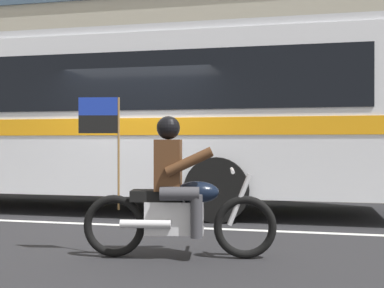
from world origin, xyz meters
The scene contains 7 objects.
ground_plane centered at (0.00, 0.00, 0.00)m, with size 60.00×60.00×0.00m, color black.
sidewalk_curb centered at (0.00, 5.10, 0.07)m, with size 28.00×3.80×0.15m, color #A39E93.
lane_center_stripe centered at (0.00, -0.60, 0.00)m, with size 26.60×0.14×0.01m, color silver.
office_building_facade centered at (0.00, 7.39, 4.65)m, with size 28.00×0.89×9.28m.
transit_bus centered at (-2.14, 1.19, 1.88)m, with size 12.70×2.67×3.22m.
motorcycle_with_rider centered at (1.35, -2.50, 0.67)m, with size 2.17×0.73×1.78m.
fire_hydrant centered at (2.36, 3.69, 0.52)m, with size 0.22×0.30×0.75m.
Camera 1 is at (2.77, -7.88, 1.28)m, focal length 47.20 mm.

